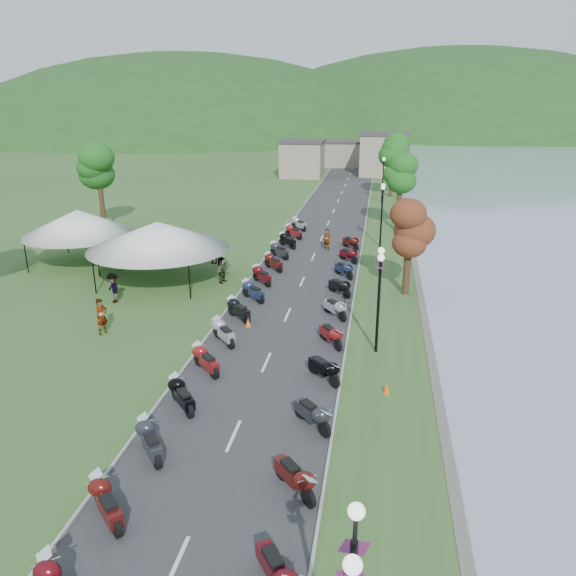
{
  "coord_description": "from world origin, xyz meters",
  "views": [
    {
      "loc": [
        4.82,
        -6.99,
        11.8
      ],
      "look_at": [
        -0.12,
        22.91,
        1.3
      ],
      "focal_mm": 35.0,
      "sensor_mm": 36.0,
      "label": 1
    }
  ],
  "objects_px": {
    "pedestrian_b": "(177,259)",
    "vendor_tent_main": "(159,252)",
    "pedestrian_a": "(104,334)",
    "pedestrian_c": "(115,302)"
  },
  "relations": [
    {
      "from": "pedestrian_a",
      "to": "vendor_tent_main",
      "type": "bearing_deg",
      "value": 23.93
    },
    {
      "from": "pedestrian_c",
      "to": "pedestrian_a",
      "type": "bearing_deg",
      "value": -28.32
    },
    {
      "from": "pedestrian_b",
      "to": "vendor_tent_main",
      "type": "bearing_deg",
      "value": 77.66
    },
    {
      "from": "pedestrian_a",
      "to": "pedestrian_c",
      "type": "height_order",
      "value": "pedestrian_a"
    },
    {
      "from": "vendor_tent_main",
      "to": "pedestrian_c",
      "type": "distance_m",
      "value": 4.96
    },
    {
      "from": "vendor_tent_main",
      "to": "pedestrian_c",
      "type": "relative_size",
      "value": 3.4
    },
    {
      "from": "vendor_tent_main",
      "to": "pedestrian_c",
      "type": "height_order",
      "value": "vendor_tent_main"
    },
    {
      "from": "pedestrian_a",
      "to": "pedestrian_b",
      "type": "height_order",
      "value": "pedestrian_a"
    },
    {
      "from": "pedestrian_b",
      "to": "pedestrian_c",
      "type": "bearing_deg",
      "value": 66.23
    },
    {
      "from": "vendor_tent_main",
      "to": "pedestrian_a",
      "type": "relative_size",
      "value": 3.18
    }
  ]
}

